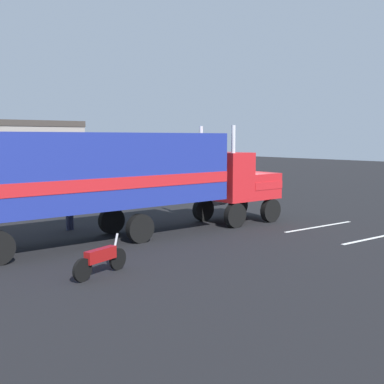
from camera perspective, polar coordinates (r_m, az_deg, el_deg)
name	(u,v)px	position (r m, az deg, el deg)	size (l,w,h in m)	color
ground_plane	(236,221)	(23.16, 5.23, -3.42)	(120.00, 120.00, 0.00)	black
lane_stripe_near	(319,227)	(22.27, 14.86, -4.00)	(4.40, 0.16, 0.01)	silver
lane_stripe_mid	(377,237)	(20.61, 21.07, -5.05)	(4.40, 0.16, 0.01)	silver
semi_truck	(127,174)	(19.07, -7.74, 2.07)	(14.23, 2.96, 4.50)	red
person_bystander	(69,209)	(21.35, -14.36, -2.01)	(0.35, 0.47, 1.63)	#2D3347
parked_bus	(73,165)	(34.34, -13.94, 3.11)	(11.06, 2.84, 3.40)	#1E5999
motorcycle	(101,259)	(14.23, -10.75, -7.82)	(2.04, 0.72, 1.12)	black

